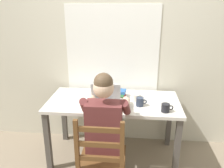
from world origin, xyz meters
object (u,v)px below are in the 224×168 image
Objects in this scene: coffee_mug_dark at (166,108)px; book_stack_main at (117,93)px; computer_mouse at (126,107)px; landscape_photo_print at (99,94)px; laptop at (105,101)px; wooden_chair at (102,161)px; seated_person at (105,124)px; coffee_mug_white at (137,98)px; coffee_mug_spare at (140,102)px; desk at (113,108)px.

coffee_mug_dark reaches higher than book_stack_main.
book_stack_main reaches higher than computer_mouse.
coffee_mug_dark is at bearing -13.74° from landscape_photo_print.
laptop is 0.36m from landscape_photo_print.
wooden_chair is at bearing -141.74° from coffee_mug_dark.
seated_person is at bearing 90.00° from wooden_chair.
laptop is 2.70× the size of coffee_mug_white.
wooden_chair is at bearing -86.04° from laptop.
seated_person is at bearing -137.19° from coffee_mug_spare.
seated_person reaches higher than laptop.
seated_person is at bearing -82.19° from laptop.
book_stack_main is at bearing 137.48° from coffee_mug_spare.
desk is 15.20× the size of computer_mouse.
wooden_chair is at bearing -110.27° from computer_mouse.
coffee_mug_spare is at bearing 60.14° from wooden_chair.
coffee_mug_spare reaches higher than coffee_mug_white.
coffee_mug_dark is at bearing -23.17° from desk.
computer_mouse reaches higher than desk.
laptop is at bearing 170.78° from computer_mouse.
laptop is at bearing 172.28° from coffee_mug_dark.
laptop is at bearing -117.39° from desk.
coffee_mug_dark is at bearing 18.07° from seated_person.
computer_mouse is 0.77× the size of landscape_photo_print.
computer_mouse is at bearing -154.42° from coffee_mug_spare.
coffee_mug_spare reaches higher than landscape_photo_print.
coffee_mug_spare is (0.30, -0.12, 0.15)m from desk.
book_stack_main is (-0.27, 0.25, -0.01)m from coffee_mug_spare.
wooden_chair is 7.78× the size of coffee_mug_white.
laptop is at bearing -175.03° from coffee_mug_spare.
seated_person is 0.31m from laptop.
coffee_mug_dark is (0.41, -0.05, 0.03)m from computer_mouse.
coffee_mug_dark is 1.05× the size of coffee_mug_spare.
wooden_chair is 0.77m from coffee_mug_spare.
coffee_mug_spare is at bearing 42.81° from seated_person.
wooden_chair reaches higher than book_stack_main.
coffee_mug_white is at bearing 54.43° from seated_person.
coffee_mug_spare reaches higher than coffee_mug_dark.
coffee_mug_white is 0.57× the size of book_stack_main.
coffee_mug_dark is 0.29m from coffee_mug_spare.
landscape_photo_print is (-0.23, 0.06, -0.04)m from book_stack_main.
coffee_mug_dark is (0.61, 0.48, 0.33)m from wooden_chair.
seated_person is 1.32× the size of wooden_chair.
landscape_photo_print is at bearing 158.30° from coffee_mug_white.
landscape_photo_print is (-0.47, 0.19, -0.04)m from coffee_mug_white.
seated_person is 0.55m from coffee_mug_white.
book_stack_main is at bearing 152.02° from coffee_mug_white.
coffee_mug_white is (0.12, 0.19, 0.03)m from computer_mouse.
desk is at bearing 179.63° from coffee_mug_white.
coffee_mug_dark is 0.65m from book_stack_main.
coffee_mug_white is 0.12m from coffee_mug_spare.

